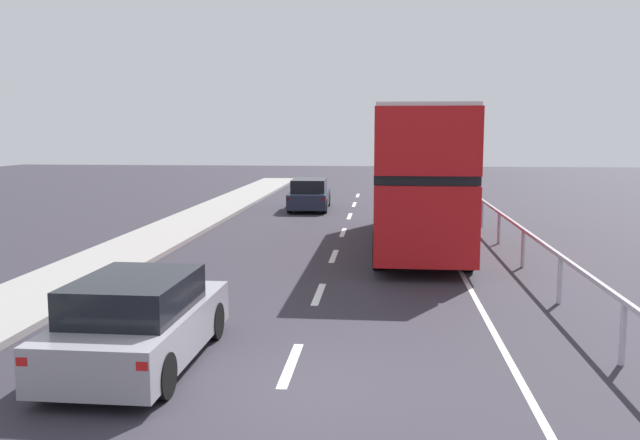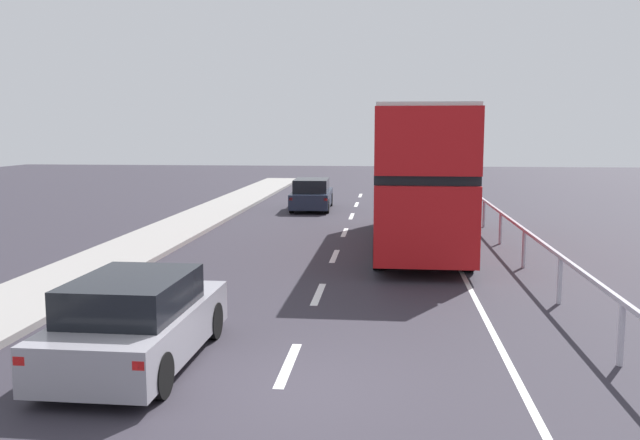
{
  "view_description": "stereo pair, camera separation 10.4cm",
  "coord_description": "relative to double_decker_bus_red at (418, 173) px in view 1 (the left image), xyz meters",
  "views": [
    {
      "loc": [
        1.4,
        -9.24,
        3.62
      ],
      "look_at": [
        -0.06,
        6.49,
        1.54
      ],
      "focal_mm": 38.34,
      "sensor_mm": 36.0,
      "label": 1
    },
    {
      "loc": [
        1.5,
        -9.23,
        3.62
      ],
      "look_at": [
        -0.06,
        6.49,
        1.54
      ],
      "focal_mm": 38.34,
      "sensor_mm": 36.0,
      "label": 2
    }
  ],
  "objects": [
    {
      "name": "double_decker_bus_red",
      "position": [
        0.0,
        0.0,
        0.0
      ],
      "size": [
        2.64,
        10.71,
        4.28
      ],
      "rotation": [
        0.0,
        0.0,
        -0.01
      ],
      "color": "#B31215",
      "rests_on": "ground"
    },
    {
      "name": "bridge_side_railing",
      "position": [
        2.65,
        -3.12,
        -1.43
      ],
      "size": [
        0.1,
        42.0,
        1.04
      ],
      "color": "#B7B1BD",
      "rests_on": "ground"
    },
    {
      "name": "hatchback_car_near",
      "position": [
        -4.8,
        -11.41,
        -1.61
      ],
      "size": [
        1.87,
        4.12,
        1.42
      ],
      "rotation": [
        0.0,
        0.0,
        -0.01
      ],
      "color": "gray",
      "rests_on": "ground"
    },
    {
      "name": "lane_paint_markings",
      "position": [
        -0.32,
        -3.55,
        -2.29
      ],
      "size": [
        3.56,
        46.0,
        0.01
      ],
      "color": "silver",
      "rests_on": "ground"
    },
    {
      "name": "ground_plane",
      "position": [
        -2.47,
        -12.12,
        -2.34
      ],
      "size": [
        73.49,
        120.0,
        0.1
      ],
      "primitive_type": "cube",
      "color": "#2D2933"
    },
    {
      "name": "sedan_car_ahead",
      "position": [
        -4.42,
        9.6,
        -1.61
      ],
      "size": [
        1.86,
        4.38,
        1.41
      ],
      "rotation": [
        0.0,
        0.0,
        0.03
      ],
      "color": "#1C2334",
      "rests_on": "ground"
    }
  ]
}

